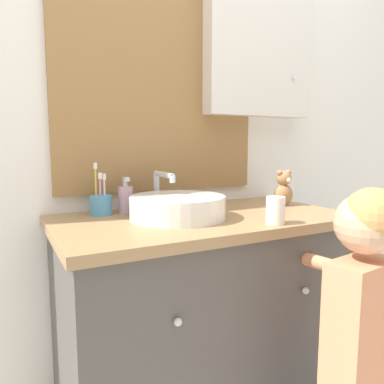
{
  "coord_description": "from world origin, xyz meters",
  "views": [
    {
      "loc": [
        -0.68,
        -0.89,
        1.11
      ],
      "look_at": [
        -0.07,
        0.25,
        0.94
      ],
      "focal_mm": 35.0,
      "sensor_mm": 36.0,
      "label": 1
    }
  ],
  "objects_px": {
    "sink_basin": "(177,206)",
    "teddy_bear": "(284,189)",
    "child_figure": "(359,325)",
    "drinking_cup": "(275,210)",
    "toothbrush_holder": "(101,204)",
    "soap_dispenser": "(126,199)"
  },
  "relations": [
    {
      "from": "child_figure",
      "to": "drinking_cup",
      "type": "bearing_deg",
      "value": 103.98
    },
    {
      "from": "soap_dispenser",
      "to": "teddy_bear",
      "type": "bearing_deg",
      "value": -13.27
    },
    {
      "from": "soap_dispenser",
      "to": "child_figure",
      "type": "distance_m",
      "value": 0.9
    },
    {
      "from": "sink_basin",
      "to": "child_figure",
      "type": "distance_m",
      "value": 0.68
    },
    {
      "from": "toothbrush_holder",
      "to": "soap_dispenser",
      "type": "relative_size",
      "value": 1.4
    },
    {
      "from": "toothbrush_holder",
      "to": "soap_dispenser",
      "type": "bearing_deg",
      "value": -2.81
    },
    {
      "from": "toothbrush_holder",
      "to": "teddy_bear",
      "type": "bearing_deg",
      "value": -11.98
    },
    {
      "from": "sink_basin",
      "to": "drinking_cup",
      "type": "distance_m",
      "value": 0.35
    },
    {
      "from": "toothbrush_holder",
      "to": "drinking_cup",
      "type": "xyz_separation_m",
      "value": [
        0.48,
        -0.43,
        0.0
      ]
    },
    {
      "from": "sink_basin",
      "to": "child_figure",
      "type": "xyz_separation_m",
      "value": [
        0.32,
        -0.53,
        -0.29
      ]
    },
    {
      "from": "drinking_cup",
      "to": "child_figure",
      "type": "bearing_deg",
      "value": -76.02
    },
    {
      "from": "sink_basin",
      "to": "child_figure",
      "type": "bearing_deg",
      "value": -58.93
    },
    {
      "from": "soap_dispenser",
      "to": "drinking_cup",
      "type": "bearing_deg",
      "value": -48.43
    },
    {
      "from": "child_figure",
      "to": "drinking_cup",
      "type": "distance_m",
      "value": 0.42
    },
    {
      "from": "drinking_cup",
      "to": "soap_dispenser",
      "type": "bearing_deg",
      "value": 131.57
    },
    {
      "from": "sink_basin",
      "to": "teddy_bear",
      "type": "distance_m",
      "value": 0.53
    },
    {
      "from": "soap_dispenser",
      "to": "child_figure",
      "type": "xyz_separation_m",
      "value": [
        0.45,
        -0.72,
        -0.3
      ]
    },
    {
      "from": "sink_basin",
      "to": "toothbrush_holder",
      "type": "relative_size",
      "value": 2.01
    },
    {
      "from": "toothbrush_holder",
      "to": "child_figure",
      "type": "relative_size",
      "value": 0.2
    },
    {
      "from": "sink_basin",
      "to": "soap_dispenser",
      "type": "relative_size",
      "value": 2.81
    },
    {
      "from": "toothbrush_holder",
      "to": "drinking_cup",
      "type": "bearing_deg",
      "value": -42.36
    },
    {
      "from": "soap_dispenser",
      "to": "sink_basin",
      "type": "bearing_deg",
      "value": -54.65
    }
  ]
}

